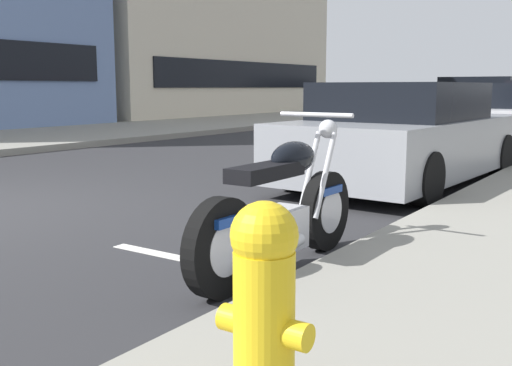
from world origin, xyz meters
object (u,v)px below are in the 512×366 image
Objects in this scene: parked_car_far_down_curb at (405,137)px; fire_hydrant at (264,304)px; crossing_truck at (477,93)px; parked_motorcycle at (282,211)px.

parked_car_far_down_curb is 5.75× the size of fire_hydrant.
fire_hydrant is at bearing -161.12° from parked_car_far_down_curb.
fire_hydrant is (-6.22, -1.82, -0.09)m from parked_car_far_down_curb.
parked_motorcycle is at bearing 103.12° from crossing_truck.
crossing_truck is (30.79, 6.58, 0.54)m from parked_motorcycle.
parked_car_far_down_curb is (4.31, 0.71, 0.21)m from parked_motorcycle.
parked_car_far_down_curb reaches higher than fire_hydrant.
crossing_truck is at bearing 15.08° from parked_car_far_down_curb.
parked_motorcycle is 0.45× the size of parked_car_far_down_curb.
parked_motorcycle reaches higher than fire_hydrant.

